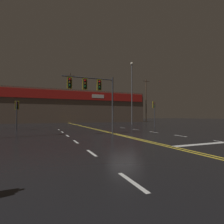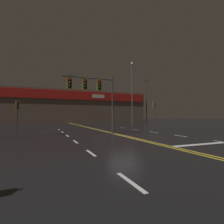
{
  "view_description": "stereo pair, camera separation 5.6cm",
  "coord_description": "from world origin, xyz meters",
  "px_view_note": "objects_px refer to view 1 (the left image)",
  "views": [
    {
      "loc": [
        -6.31,
        -12.76,
        1.59
      ],
      "look_at": [
        0.0,
        2.54,
        2.0
      ],
      "focal_mm": 28.0,
      "sensor_mm": 36.0,
      "label": 1
    },
    {
      "loc": [
        -6.26,
        -12.79,
        1.59
      ],
      "look_at": [
        0.0,
        2.54,
        2.0
      ],
      "focal_mm": 28.0,
      "sensor_mm": 36.0,
      "label": 2
    }
  ],
  "objects_px": {
    "traffic_signal_corner_northeast": "(154,108)",
    "streetlight_median_approach": "(132,86)",
    "traffic_signal_corner_northwest": "(17,109)",
    "traffic_signal_median": "(92,88)"
  },
  "relations": [
    {
      "from": "traffic_signal_corner_northeast",
      "to": "streetlight_median_approach",
      "type": "xyz_separation_m",
      "value": [
        0.68,
        8.15,
        4.72
      ]
    },
    {
      "from": "traffic_signal_corner_northeast",
      "to": "streetlight_median_approach",
      "type": "bearing_deg",
      "value": 85.22
    },
    {
      "from": "streetlight_median_approach",
      "to": "traffic_signal_corner_northeast",
      "type": "bearing_deg",
      "value": -94.78
    },
    {
      "from": "traffic_signal_corner_northwest",
      "to": "traffic_signal_corner_northeast",
      "type": "distance_m",
      "value": 18.43
    },
    {
      "from": "traffic_signal_median",
      "to": "traffic_signal_corner_northwest",
      "type": "relative_size",
      "value": 1.54
    },
    {
      "from": "traffic_signal_corner_northwest",
      "to": "traffic_signal_median",
      "type": "bearing_deg",
      "value": -49.96
    },
    {
      "from": "traffic_signal_median",
      "to": "traffic_signal_corner_northwest",
      "type": "bearing_deg",
      "value": 130.04
    },
    {
      "from": "traffic_signal_median",
      "to": "streetlight_median_approach",
      "type": "bearing_deg",
      "value": 50.88
    },
    {
      "from": "streetlight_median_approach",
      "to": "traffic_signal_median",
      "type": "bearing_deg",
      "value": -129.12
    },
    {
      "from": "traffic_signal_median",
      "to": "traffic_signal_corner_northwest",
      "type": "distance_m",
      "value": 10.39
    }
  ]
}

